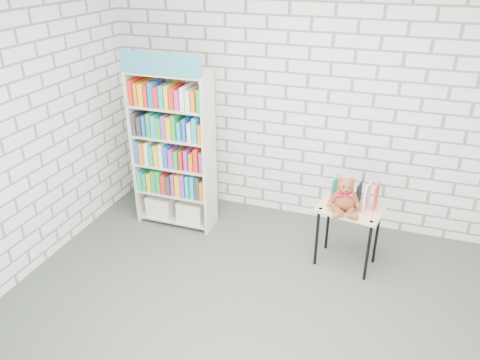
% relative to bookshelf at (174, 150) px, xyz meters
% --- Properties ---
extents(ground, '(4.50, 4.50, 0.00)m').
position_rel_bookshelf_xyz_m(ground, '(1.30, -1.36, -0.90)').
color(ground, '#3F493D').
rests_on(ground, ground).
extents(room_shell, '(4.52, 4.02, 2.81)m').
position_rel_bookshelf_xyz_m(room_shell, '(1.30, -1.36, 0.88)').
color(room_shell, silver).
rests_on(room_shell, ground).
extents(bookshelf, '(0.88, 0.34, 1.98)m').
position_rel_bookshelf_xyz_m(bookshelf, '(0.00, 0.00, 0.00)').
color(bookshelf, beige).
rests_on(bookshelf, ground).
extents(display_table, '(0.66, 0.51, 0.65)m').
position_rel_bookshelf_xyz_m(display_table, '(1.96, -0.19, -0.35)').
color(display_table, '#D7B081').
rests_on(display_table, ground).
extents(table_books, '(0.44, 0.25, 0.25)m').
position_rel_bookshelf_xyz_m(table_books, '(1.97, -0.10, -0.13)').
color(table_books, teal).
rests_on(table_books, display_table).
extents(teddy_bear, '(0.31, 0.31, 0.35)m').
position_rel_bookshelf_xyz_m(teddy_bear, '(1.90, -0.28, -0.12)').
color(teddy_bear, maroon).
rests_on(teddy_bear, display_table).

